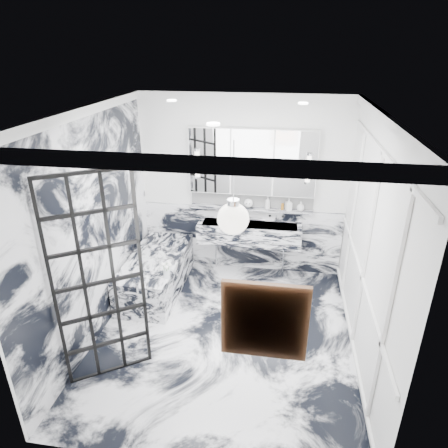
% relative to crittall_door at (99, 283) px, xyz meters
% --- Properties ---
extents(floor, '(3.60, 3.60, 0.00)m').
position_rel_crittall_door_xyz_m(floor, '(1.17, 0.81, -1.18)').
color(floor, silver).
rests_on(floor, ground).
extents(ceiling, '(3.60, 3.60, 0.00)m').
position_rel_crittall_door_xyz_m(ceiling, '(1.17, 0.81, 1.62)').
color(ceiling, white).
rests_on(ceiling, wall_back).
extents(wall_back, '(3.60, 0.00, 3.60)m').
position_rel_crittall_door_xyz_m(wall_back, '(1.17, 2.61, 0.22)').
color(wall_back, white).
rests_on(wall_back, floor).
extents(wall_front, '(3.60, 0.00, 3.60)m').
position_rel_crittall_door_xyz_m(wall_front, '(1.17, -0.99, 0.22)').
color(wall_front, white).
rests_on(wall_front, floor).
extents(wall_left, '(0.00, 3.60, 3.60)m').
position_rel_crittall_door_xyz_m(wall_left, '(-0.43, 0.81, 0.22)').
color(wall_left, white).
rests_on(wall_left, floor).
extents(wall_right, '(0.00, 3.60, 3.60)m').
position_rel_crittall_door_xyz_m(wall_right, '(2.77, 0.81, 0.22)').
color(wall_right, white).
rests_on(wall_right, floor).
extents(marble_clad_back, '(3.18, 0.05, 1.05)m').
position_rel_crittall_door_xyz_m(marble_clad_back, '(1.17, 2.58, -0.65)').
color(marble_clad_back, silver).
rests_on(marble_clad_back, floor).
extents(marble_clad_left, '(0.02, 3.56, 2.68)m').
position_rel_crittall_door_xyz_m(marble_clad_left, '(-0.41, 0.81, 0.16)').
color(marble_clad_left, silver).
rests_on(marble_clad_left, floor).
extents(panel_molding, '(0.03, 3.40, 2.30)m').
position_rel_crittall_door_xyz_m(panel_molding, '(2.75, 0.81, 0.12)').
color(panel_molding, white).
rests_on(panel_molding, floor).
extents(soap_bottle_a, '(0.10, 0.10, 0.21)m').
position_rel_crittall_door_xyz_m(soap_bottle_a, '(1.58, 2.52, 0.02)').
color(soap_bottle_a, '#8C5919').
rests_on(soap_bottle_a, ledge).
extents(soap_bottle_b, '(0.11, 0.11, 0.19)m').
position_rel_crittall_door_xyz_m(soap_bottle_b, '(1.90, 2.52, 0.01)').
color(soap_bottle_b, '#4C4C51').
rests_on(soap_bottle_b, ledge).
extents(soap_bottle_c, '(0.13, 0.13, 0.15)m').
position_rel_crittall_door_xyz_m(soap_bottle_c, '(2.08, 2.52, -0.01)').
color(soap_bottle_c, silver).
rests_on(soap_bottle_c, ledge).
extents(face_pot, '(0.14, 0.14, 0.14)m').
position_rel_crittall_door_xyz_m(face_pot, '(1.28, 2.52, -0.01)').
color(face_pot, white).
rests_on(face_pot, ledge).
extents(amber_bottle, '(0.04, 0.04, 0.10)m').
position_rel_crittall_door_xyz_m(amber_bottle, '(1.81, 2.52, -0.04)').
color(amber_bottle, '#8C5919').
rests_on(amber_bottle, ledge).
extents(flower_vase, '(0.08, 0.08, 0.12)m').
position_rel_crittall_door_xyz_m(flower_vase, '(0.34, 1.17, -0.57)').
color(flower_vase, silver).
rests_on(flower_vase, bathtub).
extents(crittall_door, '(0.76, 0.52, 2.35)m').
position_rel_crittall_door_xyz_m(crittall_door, '(0.00, 0.00, 0.00)').
color(crittall_door, black).
rests_on(crittall_door, floor).
extents(artwork, '(0.51, 0.05, 0.51)m').
position_rel_crittall_door_xyz_m(artwork, '(1.74, -0.95, 0.46)').
color(artwork, '#BA4613').
rests_on(artwork, wall_front).
extents(pendant_light, '(0.27, 0.27, 0.27)m').
position_rel_crittall_door_xyz_m(pendant_light, '(1.42, -0.26, 0.92)').
color(pendant_light, white).
rests_on(pendant_light, ceiling).
extents(trough_sink, '(1.60, 0.45, 0.30)m').
position_rel_crittall_door_xyz_m(trough_sink, '(1.32, 2.36, -0.45)').
color(trough_sink, silver).
rests_on(trough_sink, wall_back).
extents(ledge, '(1.90, 0.14, 0.04)m').
position_rel_crittall_door_xyz_m(ledge, '(1.32, 2.53, -0.11)').
color(ledge, silver).
rests_on(ledge, wall_back).
extents(subway_tile, '(1.90, 0.03, 0.23)m').
position_rel_crittall_door_xyz_m(subway_tile, '(1.32, 2.59, 0.03)').
color(subway_tile, white).
rests_on(subway_tile, wall_back).
extents(mirror_cabinet, '(1.90, 0.16, 1.00)m').
position_rel_crittall_door_xyz_m(mirror_cabinet, '(1.32, 2.53, 0.64)').
color(mirror_cabinet, white).
rests_on(mirror_cabinet, wall_back).
extents(sconce_left, '(0.07, 0.07, 0.40)m').
position_rel_crittall_door_xyz_m(sconce_left, '(0.50, 2.44, 0.60)').
color(sconce_left, white).
rests_on(sconce_left, mirror_cabinet).
extents(sconce_right, '(0.07, 0.07, 0.40)m').
position_rel_crittall_door_xyz_m(sconce_right, '(2.14, 2.44, 0.60)').
color(sconce_right, white).
rests_on(sconce_right, mirror_cabinet).
extents(bathtub, '(0.75, 1.65, 0.55)m').
position_rel_crittall_door_xyz_m(bathtub, '(-0.00, 1.70, -0.90)').
color(bathtub, silver).
rests_on(bathtub, floor).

